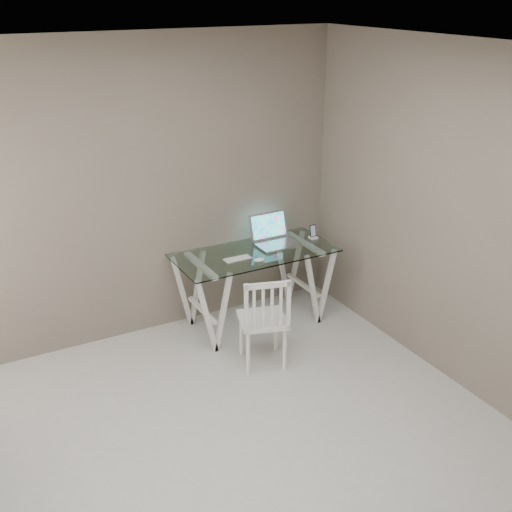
% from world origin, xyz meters
% --- Properties ---
extents(room, '(4.50, 4.52, 2.71)m').
position_xyz_m(room, '(-0.06, 0.02, 1.72)').
color(room, '#B1AFAA').
rests_on(room, ground).
extents(desk, '(1.50, 0.70, 0.75)m').
position_xyz_m(desk, '(1.02, 1.85, 0.38)').
color(desk, silver).
rests_on(desk, ground).
extents(chair, '(0.48, 0.48, 0.85)m').
position_xyz_m(chair, '(0.72, 1.14, 0.47)').
color(chair, white).
rests_on(chair, ground).
extents(laptop, '(0.39, 0.35, 0.27)m').
position_xyz_m(laptop, '(1.28, 1.97, 0.81)').
color(laptop, '#B3B3B7').
rests_on(laptop, desk).
extents(keyboard, '(0.27, 0.11, 0.01)m').
position_xyz_m(keyboard, '(0.80, 1.78, 0.75)').
color(keyboard, silver).
rests_on(keyboard, desk).
extents(mouse, '(0.10, 0.06, 0.03)m').
position_xyz_m(mouse, '(0.95, 1.64, 0.76)').
color(mouse, white).
rests_on(mouse, desk).
extents(phone_dock, '(0.07, 0.07, 0.13)m').
position_xyz_m(phone_dock, '(1.68, 1.89, 0.78)').
color(phone_dock, white).
rests_on(phone_dock, desk).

